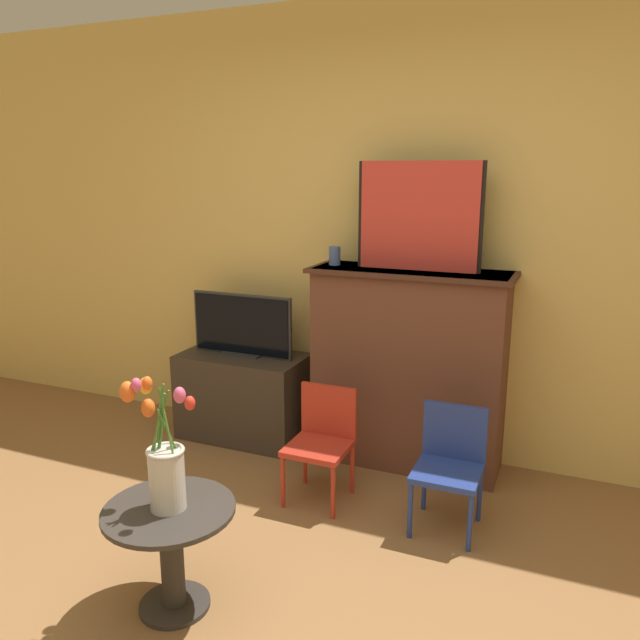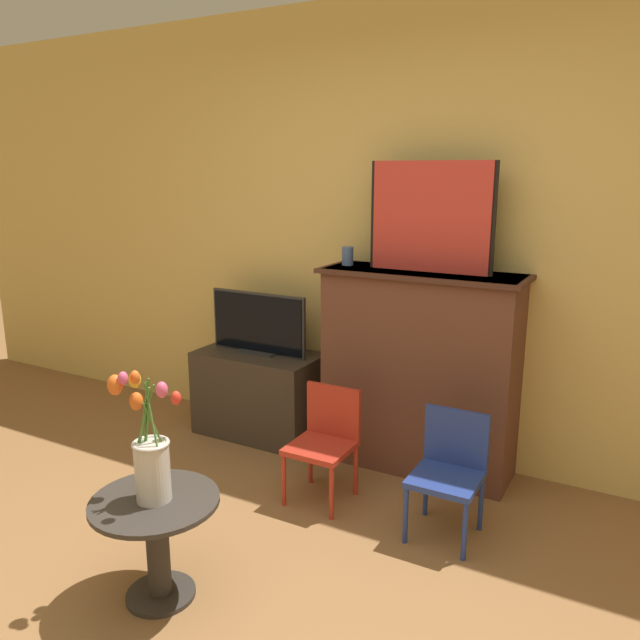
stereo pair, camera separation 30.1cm
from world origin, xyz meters
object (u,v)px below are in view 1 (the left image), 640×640
vase_tulips (164,463)px  chair_blue (450,460)px  painting (419,216)px  chair_red (322,437)px  tv_monitor (242,326)px

vase_tulips → chair_blue: bearing=49.2°
painting → chair_red: bearing=-120.2°
chair_blue → chair_red: bearing=178.9°
chair_red → vase_tulips: 1.12m
chair_red → vase_tulips: bearing=-101.6°
tv_monitor → chair_blue: size_ratio=1.16×
chair_blue → vase_tulips: vase_tulips is taller
tv_monitor → painting: bearing=2.9°
painting → chair_blue: (0.35, -0.59, -1.14)m
tv_monitor → chair_blue: 1.62m
painting → chair_red: size_ratio=1.17×
vase_tulips → chair_red: bearing=78.4°
tv_monitor → chair_red: tv_monitor is taller
painting → chair_red: (-0.34, -0.58, -1.14)m
painting → chair_blue: 1.33m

